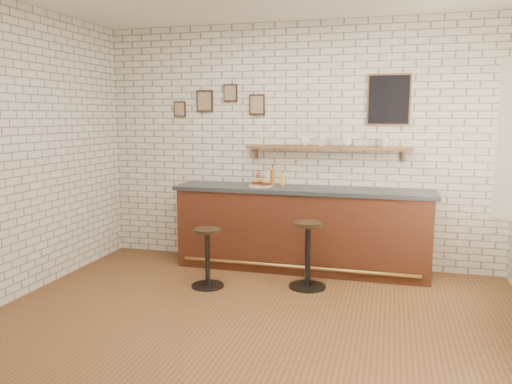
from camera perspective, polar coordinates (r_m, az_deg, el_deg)
ground at (r=4.69m, az=-0.33°, el=-14.66°), size 5.00×5.00×0.00m
bar_counter at (r=6.09m, az=5.21°, el=-4.19°), size 3.10×0.65×1.01m
sandwich_plate at (r=6.06m, az=0.52°, el=0.68°), size 0.28×0.28×0.01m
ciabatta_sandwich at (r=6.05m, az=0.63°, el=1.12°), size 0.27×0.20×0.08m
potato_chips at (r=6.07m, az=0.37°, el=0.76°), size 0.27×0.19×0.00m
bitters_bottle_brown at (r=6.29m, az=0.27°, el=1.57°), size 0.05×0.05×0.18m
bitters_bottle_white at (r=6.25m, az=1.42°, el=1.62°), size 0.05×0.05×0.20m
bitters_bottle_amber at (r=6.24m, az=1.93°, el=1.76°), size 0.06×0.06×0.24m
condiment_bottle_yellow at (r=6.21m, az=3.08°, el=1.45°), size 0.05×0.05×0.17m
bar_stool_left at (r=5.52m, az=-5.57°, el=-7.26°), size 0.37×0.37×0.65m
bar_stool_right at (r=5.48m, az=5.95°, el=-6.89°), size 0.41×0.41×0.73m
wall_shelf at (r=6.11m, az=8.13°, el=5.01°), size 2.00×0.18×0.18m
shelf_cup_a at (r=6.15m, az=5.63°, el=5.71°), size 0.16×0.16×0.09m
shelf_cup_b at (r=6.11m, az=7.57°, el=5.69°), size 0.15×0.15×0.10m
shelf_cup_c at (r=6.08m, az=10.33°, el=5.60°), size 0.16×0.16×0.10m
shelf_cup_d at (r=6.06m, az=14.50°, el=5.49°), size 0.13×0.13×0.10m
back_wall_decor at (r=6.20m, az=6.72°, el=10.34°), size 2.96×0.02×0.56m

